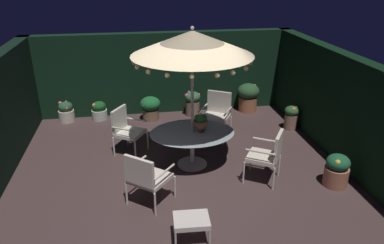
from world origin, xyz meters
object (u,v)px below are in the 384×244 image
centerpiece_planter (201,121)px  potted_plant_front_corner (66,112)px  patio_umbrella (192,43)px  patio_chair_north (217,112)px  potted_plant_left_near (291,117)px  potted_plant_back_center (337,170)px  potted_plant_right_near (248,96)px  potted_plant_left_far (150,107)px  patio_chair_southeast (269,153)px  potted_plant_back_left (99,110)px  ottoman_footrest (191,221)px  potted_plant_back_right (192,102)px  patio_dining_table (192,138)px  patio_chair_northeast (126,128)px  patio_chair_east (146,176)px

centerpiece_planter → potted_plant_front_corner: 4.20m
patio_umbrella → patio_chair_north: (0.81, 1.32, -1.90)m
centerpiece_planter → potted_plant_left_near: 2.98m
patio_chair_north → centerpiece_planter: bearing=-115.9°
patio_umbrella → potted_plant_front_corner: patio_umbrella is taller
potted_plant_back_center → potted_plant_right_near: (-0.46, 3.93, 0.11)m
potted_plant_left_far → patio_umbrella: bearing=-74.9°
patio_chair_southeast → potted_plant_right_near: (0.75, 3.57, -0.17)m
potted_plant_left_near → centerpiece_planter: bearing=-151.7°
patio_chair_north → potted_plant_back_left: size_ratio=2.15×
patio_chair_north → potted_plant_back_left: 3.23m
patio_umbrella → ottoman_footrest: patio_umbrella is taller
potted_plant_back_left → potted_plant_left_near: bearing=-16.8°
centerpiece_planter → ottoman_footrest: size_ratio=0.71×
potted_plant_left_far → potted_plant_back_center: bearing=-49.5°
patio_chair_southeast → patio_chair_north: bearing=102.7°
patio_umbrella → potted_plant_back_right: bearing=80.2°
patio_dining_table → potted_plant_left_far: 2.66m
patio_chair_northeast → potted_plant_left_far: bearing=70.4°
patio_chair_north → potted_plant_right_near: bearing=49.1°
centerpiece_planter → potted_plant_back_left: centerpiece_planter is taller
patio_chair_east → potted_plant_left_far: (0.29, 3.74, -0.21)m
potted_plant_right_near → potted_plant_front_corner: bearing=179.3°
patio_umbrella → ottoman_footrest: (-0.39, -2.20, -2.16)m
potted_plant_right_near → patio_dining_table: bearing=-126.7°
potted_plant_back_center → potted_plant_left_near: size_ratio=1.04×
patio_chair_southeast → potted_plant_front_corner: patio_chair_southeast is taller
patio_chair_southeast → potted_plant_back_left: (-3.32, 3.63, -0.35)m
potted_plant_back_center → patio_chair_east: bearing=-179.9°
patio_chair_north → potted_plant_back_right: size_ratio=1.59×
centerpiece_planter → potted_plant_back_center: centerpiece_planter is taller
patio_chair_northeast → potted_plant_back_left: 2.16m
patio_dining_table → potted_plant_left_far: size_ratio=2.69×
patio_chair_northeast → ottoman_footrest: (0.93, -3.00, -0.24)m
potted_plant_left_near → potted_plant_back_left: bearing=163.2°
patio_umbrella → potted_plant_right_near: size_ratio=3.58×
patio_umbrella → potted_plant_back_left: size_ratio=5.71×
patio_chair_northeast → potted_plant_back_right: (1.77, 1.89, -0.22)m
patio_chair_north → potted_plant_front_corner: (-3.68, 1.48, -0.34)m
patio_chair_north → potted_plant_back_center: size_ratio=1.67×
patio_chair_southeast → potted_plant_left_far: (-1.98, 3.38, -0.25)m
patio_dining_table → patio_chair_east: 1.54m
patio_umbrella → patio_chair_east: (-0.98, -1.19, -1.95)m
patio_chair_east → patio_dining_table: bearing=50.6°
ottoman_footrest → potted_plant_right_near: bearing=63.8°
potted_plant_back_left → potted_plant_front_corner: 0.84m
potted_plant_back_left → patio_chair_northeast: bearing=-70.3°
potted_plant_front_corner → patio_umbrella: bearing=-44.3°
patio_dining_table → centerpiece_planter: centerpiece_planter is taller
potted_plant_back_center → potted_plant_right_near: 3.96m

